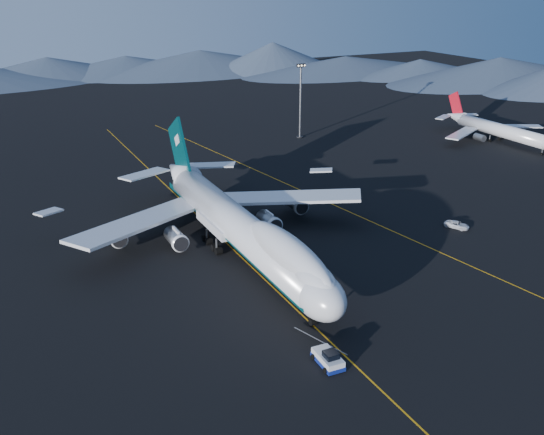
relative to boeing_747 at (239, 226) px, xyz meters
name	(u,v)px	position (x,y,z in m)	size (l,w,h in m)	color
ground	(240,255)	(0.00, -0.03, -5.81)	(500.00, 500.00, 0.00)	black
taxiway_line_main	(240,255)	(0.00, -0.03, -5.80)	(0.25, 220.00, 0.01)	orange
taxiway_line_side	(348,211)	(30.00, 9.97, -5.80)	(0.25, 200.00, 0.01)	orange
boeing_747	(239,226)	(0.00, 0.00, 0.00)	(59.62, 72.43, 19.37)	silver
pushback_tug	(328,359)	(-3.00, -35.63, -5.12)	(3.07, 5.13, 2.19)	silver
second_jet	(497,129)	(103.83, 40.60, -2.05)	(38.70, 43.72, 12.44)	silver
service_van	(457,225)	(44.38, -7.61, -5.13)	(2.26, 4.91, 1.36)	white
floodlight_mast	(300,101)	(52.25, 71.99, 5.74)	(2.82, 2.11, 22.81)	black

